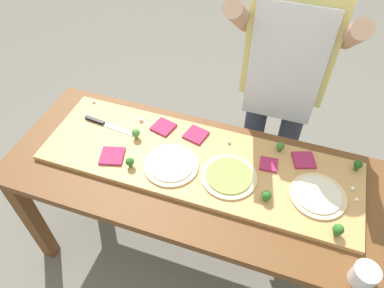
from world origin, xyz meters
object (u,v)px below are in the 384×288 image
(pizza_slice_center, at_px, (163,127))
(cheese_crumble_a, at_px, (94,102))
(cheese_crumble_d, at_px, (229,142))
(pizza_slice_near_right, at_px, (112,156))
(cheese_crumble_b, at_px, (356,200))
(pizza_whole_pesto_green, at_px, (229,176))
(flour_cup, at_px, (364,276))
(broccoli_floret_front_right, at_px, (266,196))
(broccoli_floret_center_right, at_px, (130,162))
(pizza_slice_far_left, at_px, (304,160))
(broccoli_floret_back_left, at_px, (358,165))
(broccoli_floret_back_mid, at_px, (338,230))
(pizza_whole_cheese_artichoke, at_px, (318,195))
(pizza_slice_near_left, at_px, (196,135))
(cheese_crumble_e, at_px, (141,120))
(prep_table, at_px, (204,188))
(pizza_slice_far_right, at_px, (269,164))
(pizza_whole_white_garlic, at_px, (171,165))
(broccoli_floret_front_mid, at_px, (280,146))
(chefs_knife, at_px, (102,123))
(cook_center, at_px, (285,73))
(cheese_crumble_c, at_px, (352,189))
(broccoli_floret_center_left, at_px, (136,133))

(pizza_slice_center, distance_m, cheese_crumble_a, 0.43)
(cheese_crumble_d, bearing_deg, pizza_slice_near_right, -152.03)
(pizza_slice_center, bearing_deg, cheese_crumble_b, -8.71)
(pizza_whole_pesto_green, distance_m, flour_cup, 0.63)
(pizza_whole_pesto_green, bearing_deg, flour_cup, -26.09)
(broccoli_floret_front_right, bearing_deg, cheese_crumble_d, 130.71)
(broccoli_floret_center_right, height_order, cheese_crumble_d, broccoli_floret_center_right)
(pizza_whole_pesto_green, height_order, pizza_slice_center, pizza_whole_pesto_green)
(pizza_whole_pesto_green, distance_m, pizza_slice_far_left, 0.36)
(broccoli_floret_back_left, relative_size, broccoli_floret_back_mid, 0.97)
(pizza_whole_cheese_artichoke, height_order, pizza_slice_far_left, pizza_whole_cheese_artichoke)
(pizza_slice_near_left, height_order, cheese_crumble_e, cheese_crumble_e)
(prep_table, xyz_separation_m, broccoli_floret_back_left, (0.64, 0.22, 0.16))
(pizza_whole_cheese_artichoke, bearing_deg, pizza_slice_center, 167.49)
(pizza_slice_far_left, relative_size, broccoli_floret_center_right, 1.86)
(broccoli_floret_front_right, bearing_deg, pizza_slice_far_right, 96.74)
(cheese_crumble_a, bearing_deg, pizza_whole_white_garlic, -26.38)
(pizza_slice_center, bearing_deg, cheese_crumble_d, 0.93)
(broccoli_floret_front_right, distance_m, broccoli_floret_front_mid, 0.29)
(chefs_knife, distance_m, cheese_crumble_a, 0.18)
(cheese_crumble_e, xyz_separation_m, flour_cup, (1.08, -0.48, 0.00))
(broccoli_floret_front_right, bearing_deg, pizza_slice_center, 155.25)
(pizza_slice_near_left, relative_size, cheese_crumble_d, 7.08)
(chefs_knife, height_order, pizza_slice_far_right, chefs_knife)
(pizza_slice_far_left, relative_size, cheese_crumble_d, 6.92)
(broccoli_floret_back_mid, relative_size, cook_center, 0.04)
(prep_table, bearing_deg, pizza_slice_near_left, 118.24)
(cheese_crumble_e, bearing_deg, pizza_slice_center, -3.61)
(pizza_whole_cheese_artichoke, xyz_separation_m, pizza_slice_far_left, (-0.08, 0.18, -0.00))
(pizza_slice_far_right, distance_m, broccoli_floret_front_right, 0.19)
(cook_center, bearing_deg, cheese_crumble_c, -49.08)
(prep_table, relative_size, broccoli_floret_back_mid, 31.44)
(pizza_whole_pesto_green, bearing_deg, pizza_slice_far_left, 34.10)
(pizza_whole_pesto_green, bearing_deg, broccoli_floret_center_left, 169.78)
(pizza_slice_far_left, bearing_deg, cheese_crumble_c, -24.13)
(prep_table, height_order, pizza_whole_white_garlic, pizza_whole_white_garlic)
(prep_table, distance_m, cheese_crumble_a, 0.75)
(pizza_whole_cheese_artichoke, distance_m, pizza_slice_far_left, 0.20)
(pizza_slice_far_left, height_order, cook_center, cook_center)
(pizza_slice_near_left, xyz_separation_m, cook_center, (0.34, 0.37, 0.19))
(pizza_slice_far_right, bearing_deg, broccoli_floret_back_left, 15.14)
(pizza_slice_near_right, bearing_deg, cheese_crumble_d, 27.97)
(chefs_knife, xyz_separation_m, cheese_crumble_e, (0.17, 0.08, 0.00))
(cheese_crumble_c, xyz_separation_m, flour_cup, (0.05, -0.38, 0.00))
(prep_table, distance_m, pizza_whole_cheese_artichoke, 0.51)
(pizza_slice_near_right, xyz_separation_m, cheese_crumble_d, (0.49, 0.26, 0.00))
(broccoli_floret_center_right, bearing_deg, cook_center, 49.21)
(chefs_knife, distance_m, pizza_slice_far_right, 0.84)
(broccoli_floret_front_mid, xyz_separation_m, cook_center, (-0.06, 0.33, 0.17))
(broccoli_floret_center_right, distance_m, cheese_crumble_d, 0.48)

